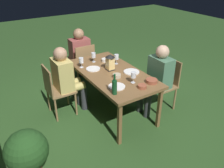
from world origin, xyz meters
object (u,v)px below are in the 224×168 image
plate_c (117,87)px  chair_head_far (83,63)px  person_in_green (157,76)px  wine_glass_c (116,57)px  person_in_mustard (67,77)px  wine_glass_a (81,61)px  potted_plant_corner (27,153)px  lantern_centerpiece (110,61)px  bowl_olives (152,81)px  plate_b (131,72)px  bowl_salad (117,76)px  bowl_dip (142,86)px  person_in_rust (79,53)px  plate_a (93,69)px  green_bottle_on_table (114,87)px  wine_glass_d (133,75)px  chair_side_left_a (165,82)px  dining_table (112,75)px  chair_side_right_b (56,89)px  wine_glass_b (94,56)px  bowl_bread (105,60)px

plate_c → chair_head_far: bearing=-7.6°
person_in_green → wine_glass_c: bearing=31.9°
person_in_mustard → chair_head_far: bearing=-41.5°
wine_glass_a → potted_plant_corner: wine_glass_a is taller
chair_head_far → person_in_green: bearing=-156.8°
person_in_mustard → chair_head_far: 0.95m
lantern_centerpiece → bowl_olives: lantern_centerpiece is taller
plate_b → bowl_salad: bowl_salad is taller
plate_c → bowl_salad: bowl_salad is taller
bowl_dip → person_in_mustard: bearing=34.3°
bowl_olives → potted_plant_corner: (-0.08, 1.84, -0.36)m
person_in_rust → plate_b: 1.47m
person_in_green → plate_a: bearing=52.8°
green_bottle_on_table → plate_b: size_ratio=1.16×
lantern_centerpiece → plate_c: lantern_centerpiece is taller
chair_head_far → wine_glass_d: size_ratio=5.15×
chair_side_left_a → person_in_rust: person_in_rust is taller
wine_glass_a → wine_glass_d: bearing=-155.8°
wine_glass_a → plate_b: (-0.59, -0.59, -0.11)m
person_in_rust → person_in_mustard: bearing=145.3°
wine_glass_d → person_in_mustard: bearing=39.4°
potted_plant_corner → person_in_mustard: bearing=-41.1°
person_in_green → wine_glass_c: 0.75m
chair_side_left_a → person_in_green: 0.25m
dining_table → chair_side_right_b: bearing=65.5°
dining_table → person_in_green: person_in_green is taller
person_in_rust → wine_glass_a: person_in_rust is taller
dining_table → plate_b: (-0.17, -0.26, 0.06)m
chair_side_right_b → person_in_mustard: bearing=-90.0°
bowl_dip → wine_glass_d: bearing=3.9°
wine_glass_b → potted_plant_corner: wine_glass_b is taller
person_in_green → bowl_bread: (0.81, 0.49, 0.11)m
dining_table → person_in_rust: 1.27m
person_in_green → green_bottle_on_table: (-0.22, 0.95, 0.19)m
chair_side_right_b → wine_glass_d: wine_glass_d is taller
chair_side_left_a → person_in_green: size_ratio=0.76×
plate_a → bowl_salad: size_ratio=1.82×
chair_side_right_b → wine_glass_c: (-0.13, -1.06, 0.35)m
person_in_green → chair_head_far: (1.45, 0.62, -0.15)m
person_in_mustard → lantern_centerpiece: (-0.28, -0.64, 0.23)m
wine_glass_a → wine_glass_b: (0.10, -0.28, 0.00)m
bowl_dip → chair_side_left_a: bearing=-68.9°
person_in_green → chair_side_right_b: size_ratio=1.32×
chair_head_far → green_bottle_on_table: green_bottle_on_table is taller
bowl_bread → wine_glass_d: bearing=176.2°
chair_side_left_a → person_in_mustard: 1.63m
lantern_centerpiece → potted_plant_corner: (-0.78, 1.57, -0.48)m
lantern_centerpiece → green_bottle_on_table: bearing=152.6°
chair_head_far → potted_plant_corner: chair_head_far is taller
person_in_mustard → chair_head_far: size_ratio=1.32×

